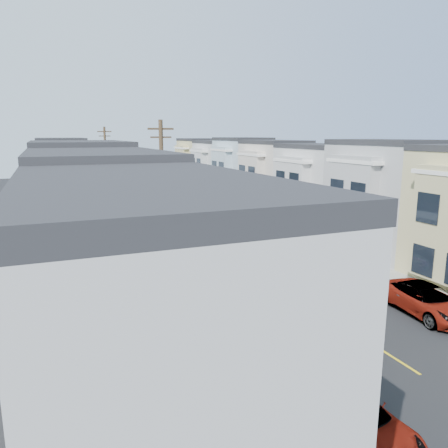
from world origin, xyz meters
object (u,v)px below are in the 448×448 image
lead_sedan (238,231)px  parked_right_d (193,201)px  fedex_truck (285,245)px  parked_left_d (153,238)px  tree_a (278,273)px  tree_c (146,196)px  utility_pole_near (163,201)px  tree_b (202,219)px  tree_far_r (203,177)px  parked_left_b (246,322)px  parked_left_c (194,275)px  parked_right_c (228,215)px  parked_left_a (351,418)px  tree_e (102,169)px  parked_right_b (336,263)px  utility_pole_far (107,170)px  parked_right_a (427,300)px  tree_d (121,176)px

lead_sedan → parked_right_d: (2.25, 19.38, -0.15)m
fedex_truck → lead_sedan: fedex_truck is taller
parked_left_d → tree_a: bearing=-98.5°
tree_c → utility_pole_near: 4.85m
parked_right_d → tree_b: bearing=-112.7°
tree_far_r → parked_left_b: (-11.79, -38.78, -2.91)m
parked_left_b → parked_left_c: (0.00, 7.60, -0.02)m
tree_far_r → parked_left_b: 40.64m
utility_pole_near → parked_right_c: 20.10m
tree_b → fedex_truck: 10.86m
fedex_truck → parked_right_d: (2.96, 29.03, -1.20)m
parked_left_d → tree_b: bearing=-100.0°
parked_left_d → tree_c: bearing=-113.3°
parked_left_b → parked_right_d: (9.80, 37.26, -0.09)m
parked_left_b → parked_left_c: parked_left_b is taller
tree_c → utility_pole_near: (0.00, -4.84, 0.29)m
parked_right_c → parked_right_d: (0.00, 11.72, -0.10)m
utility_pole_near → parked_left_a: utility_pole_near is taller
tree_e → parked_right_b: 35.67m
utility_pole_near → parked_left_d: bearing=81.3°
parked_left_a → lead_sedan: bearing=73.5°
tree_b → utility_pole_far: 33.35m
tree_far_r → utility_pole_far: bearing=-165.8°
utility_pole_near → parked_right_a: (11.20, -10.71, -4.38)m
parked_left_b → parked_right_d: parked_left_b is taller
utility_pole_far → parked_right_d: (11.20, 1.81, -4.53)m
tree_a → parked_right_b: size_ratio=1.62×
tree_c → tree_d: 10.78m
tree_a → tree_c: tree_a is taller
lead_sedan → parked_left_b: size_ratio=0.93×
tree_c → parked_left_c: 8.00m
fedex_truck → lead_sedan: bearing=91.8°
utility_pole_far → parked_right_b: size_ratio=2.30×
utility_pole_near → parked_right_a: bearing=-43.7°
fedex_truck → tree_c: bearing=149.7°
tree_a → parked_left_d: 24.27m
tree_d → tree_a: bearing=-90.0°
tree_d → parked_right_d: tree_d is taller
parked_left_a → utility_pole_near: bearing=94.7°
parked_left_d → parked_right_a: bearing=-68.8°
lead_sedan → parked_right_b: bearing=-77.1°
tree_d → parked_left_a: tree_d is taller
parked_left_c → fedex_truck: bearing=2.3°
parked_left_d → parked_right_a: size_ratio=0.67×
tree_d → parked_left_c: (1.40, -17.46, -4.66)m
tree_c → tree_far_r: size_ratio=1.35×
tree_e → utility_pole_near: (0.00, -30.60, 0.22)m
parked_left_c → parked_right_a: parked_right_a is taller
parked_left_a → parked_left_b: (0.00, 7.54, 0.00)m
tree_a → lead_sedan: tree_a is taller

